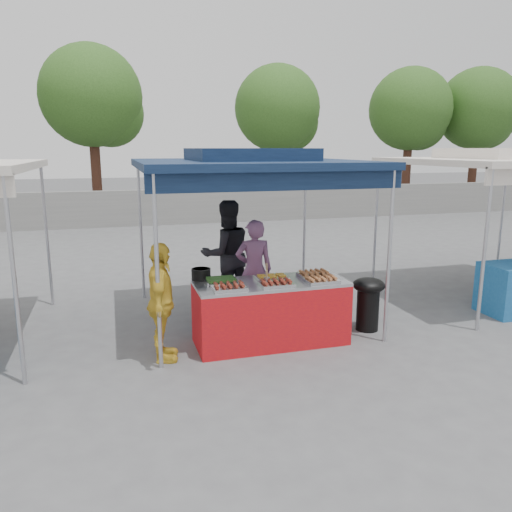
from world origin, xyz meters
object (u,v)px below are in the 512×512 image
object	(u,v)px
vendor_table	(271,312)
vendor_woman	(254,270)
customer_person	(161,303)
wok_burner	(368,299)
helper_man	(227,254)
cooking_pot	(201,274)

from	to	relation	value
vendor_table	vendor_woman	xyz separation A→B (m)	(0.05, 0.98, 0.35)
vendor_table	customer_person	world-z (taller)	customer_person
wok_burner	vendor_woman	xyz separation A→B (m)	(-1.44, 0.91, 0.31)
vendor_woman	vendor_table	bearing A→B (deg)	94.15
wok_burner	helper_man	world-z (taller)	helper_man
helper_man	vendor_woman	bearing A→B (deg)	103.47
wok_burner	customer_person	xyz separation A→B (m)	(-2.94, -0.24, 0.28)
vendor_table	helper_man	distance (m)	1.76
vendor_table	helper_man	world-z (taller)	helper_man
vendor_table	vendor_woman	distance (m)	1.04
cooking_pot	wok_burner	size ratio (longest dim) A/B	0.33
customer_person	helper_man	bearing A→B (deg)	-25.63
helper_man	cooking_pot	bearing A→B (deg)	56.94
vendor_table	wok_burner	xyz separation A→B (m)	(1.49, 0.07, 0.03)
helper_man	vendor_table	bearing A→B (deg)	90.34
cooking_pot	helper_man	distance (m)	1.47
cooking_pot	customer_person	distance (m)	0.82
wok_burner	vendor_woman	distance (m)	1.73
vendor_woman	customer_person	xyz separation A→B (m)	(-1.50, -1.15, -0.03)
cooking_pot	vendor_woman	size ratio (longest dim) A/B	0.17
wok_burner	helper_man	xyz separation A→B (m)	(-1.70, 1.62, 0.42)
vendor_woman	helper_man	size ratio (longest dim) A/B	0.87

